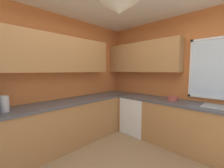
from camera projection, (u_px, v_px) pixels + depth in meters
room_shell at (109, 51)px, 2.54m from camera, size 3.57×3.86×2.68m
counter_run_left at (65, 124)px, 2.74m from camera, size 0.65×3.47×0.88m
counter_run_back at (179, 124)px, 2.71m from camera, size 2.66×0.65×0.88m
dishwasher at (137, 115)px, 3.37m from camera, size 0.60×0.60×0.84m
kettle at (4, 104)px, 2.01m from camera, size 0.12×0.12×0.24m
sink_assembly at (224, 108)px, 2.22m from camera, size 0.58×0.40×0.19m
bowl at (172, 98)px, 2.78m from camera, size 0.19×0.19×0.09m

